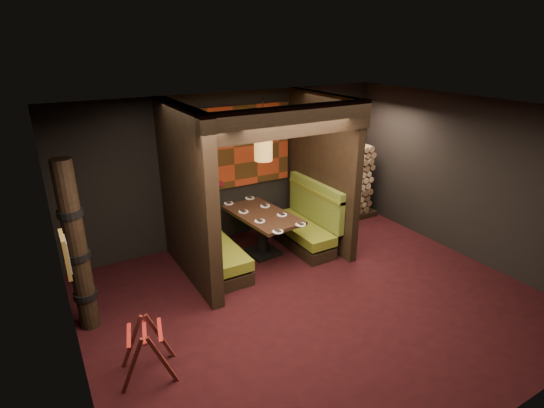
{
  "coord_description": "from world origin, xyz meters",
  "views": [
    {
      "loc": [
        -3.33,
        -4.41,
        3.75
      ],
      "look_at": [
        0.0,
        1.3,
        1.15
      ],
      "focal_mm": 28.0,
      "sensor_mm": 36.0,
      "label": 1
    }
  ],
  "objects": [
    {
      "name": "pendant_lamp",
      "position": [
        0.06,
        1.69,
        2.03
      ],
      "size": [
        0.31,
        0.31,
        1.05
      ],
      "color": "#A07030",
      "rests_on": "ceiling"
    },
    {
      "name": "partition_left",
      "position": [
        -1.35,
        1.65,
        1.43
      ],
      "size": [
        0.2,
        2.2,
        2.85
      ],
      "primitive_type": "cube",
      "color": "black",
      "rests_on": "floor"
    },
    {
      "name": "booth_bench_left",
      "position": [
        -0.96,
        1.65,
        0.4
      ],
      "size": [
        0.68,
        1.6,
        1.14
      ],
      "color": "black",
      "rests_on": "floor"
    },
    {
      "name": "floor",
      "position": [
        0.0,
        0.0,
        -0.01
      ],
      "size": [
        6.5,
        5.5,
        0.02
      ],
      "primitive_type": "cube",
      "color": "black",
      "rests_on": "ground"
    },
    {
      "name": "booth_bench_right",
      "position": [
        0.93,
        1.65,
        0.4
      ],
      "size": [
        0.68,
        1.6,
        1.14
      ],
      "color": "black",
      "rests_on": "floor"
    },
    {
      "name": "wall_back",
      "position": [
        0.0,
        2.76,
        1.43
      ],
      "size": [
        6.5,
        0.02,
        2.85
      ],
      "primitive_type": "cube",
      "color": "black",
      "rests_on": "ground"
    },
    {
      "name": "tapa_back_panel",
      "position": [
        -0.02,
        2.71,
        1.82
      ],
      "size": [
        2.4,
        0.06,
        1.55
      ],
      "primitive_type": "cube",
      "color": "maroon",
      "rests_on": "wall_back"
    },
    {
      "name": "wall_front",
      "position": [
        0.0,
        -2.76,
        1.43
      ],
      "size": [
        6.5,
        0.02,
        2.85
      ],
      "primitive_type": "cube",
      "color": "black",
      "rests_on": "ground"
    },
    {
      "name": "tapa_side_panel",
      "position": [
        -1.23,
        1.82,
        1.85
      ],
      "size": [
        0.04,
        1.85,
        1.45
      ],
      "primitive_type": "cube",
      "color": "maroon",
      "rests_on": "partition_left"
    },
    {
      "name": "ceiling",
      "position": [
        0.0,
        0.0,
        2.86
      ],
      "size": [
        6.5,
        5.5,
        0.02
      ],
      "primitive_type": "cube",
      "color": "black",
      "rests_on": "ground"
    },
    {
      "name": "header_beam",
      "position": [
        -0.02,
        0.7,
        2.63
      ],
      "size": [
        2.85,
        0.18,
        0.44
      ],
      "primitive_type": "cube",
      "color": "black",
      "rests_on": "partition_left"
    },
    {
      "name": "place_settings",
      "position": [
        0.06,
        1.74,
        0.82
      ],
      "size": [
        0.82,
        1.79,
        0.03
      ],
      "color": "white",
      "rests_on": "dining_table"
    },
    {
      "name": "wall_left",
      "position": [
        -3.26,
        0.0,
        1.43
      ],
      "size": [
        0.02,
        5.5,
        2.85
      ],
      "primitive_type": "cube",
      "color": "black",
      "rests_on": "ground"
    },
    {
      "name": "framed_picture",
      "position": [
        -3.22,
        0.1,
        1.62
      ],
      "size": [
        0.05,
        0.36,
        0.46
      ],
      "color": "olive",
      "rests_on": "wall_left"
    },
    {
      "name": "mosaic_header",
      "position": [
        2.29,
        2.68,
        1.92
      ],
      "size": [
        1.83,
        0.1,
        0.56
      ],
      "primitive_type": "cube",
      "color": "maroon",
      "rests_on": "wall_back"
    },
    {
      "name": "partition_right",
      "position": [
        1.3,
        1.7,
        1.43
      ],
      "size": [
        0.15,
        2.1,
        2.85
      ],
      "primitive_type": "cube",
      "color": "black",
      "rests_on": "floor"
    },
    {
      "name": "bay_front_post",
      "position": [
        1.39,
        1.96,
        1.43
      ],
      "size": [
        0.08,
        0.08,
        2.85
      ],
      "primitive_type": "cube",
      "color": "black",
      "rests_on": "floor"
    },
    {
      "name": "lacquer_shelf",
      "position": [
        -0.6,
        2.65,
        1.18
      ],
      "size": [
        0.6,
        0.12,
        0.07
      ],
      "primitive_type": "cube",
      "color": "#5E1019",
      "rests_on": "wall_back"
    },
    {
      "name": "totem_column",
      "position": [
        -3.05,
        1.1,
        1.19
      ],
      "size": [
        0.31,
        0.31,
        2.4
      ],
      "color": "black",
      "rests_on": "floor"
    },
    {
      "name": "dining_table",
      "position": [
        0.06,
        1.74,
        0.57
      ],
      "size": [
        0.98,
        1.6,
        0.81
      ],
      "color": "black",
      "rests_on": "floor"
    },
    {
      "name": "luggage_rack",
      "position": [
        -2.59,
        -0.23,
        0.36
      ],
      "size": [
        0.76,
        0.6,
        0.73
      ],
      "color": "#4C1914",
      "rests_on": "floor"
    },
    {
      "name": "firewood_stack",
      "position": [
        2.29,
        2.35,
        0.82
      ],
      "size": [
        1.73,
        0.7,
        1.64
      ],
      "color": "black",
      "rests_on": "floor"
    },
    {
      "name": "wall_right",
      "position": [
        3.26,
        0.0,
        1.43
      ],
      "size": [
        0.02,
        5.5,
        2.85
      ],
      "primitive_type": "cube",
      "color": "black",
      "rests_on": "ground"
    }
  ]
}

